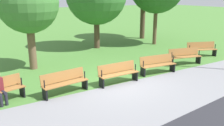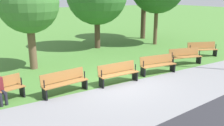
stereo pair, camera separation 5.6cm
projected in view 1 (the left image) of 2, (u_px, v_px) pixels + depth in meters
The scene contains 8 objects.
ground_plane at pixel (119, 84), 10.81m from camera, with size 120.00×120.00×0.00m, color #477A33.
path_paving at pixel (154, 103), 8.91m from camera, with size 28.85×4.60×0.01m, color gray.
bench_0 at pixel (202, 49), 15.38m from camera, with size 1.91×1.10×0.89m.
bench_1 at pixel (185, 56), 13.63m from camera, with size 1.93×0.90×0.89m.
bench_2 at pixel (158, 64), 12.08m from camera, with size 1.91×0.69×0.89m.
bench_3 at pixel (118, 73), 10.74m from camera, with size 1.87×0.47×0.89m.
bench_4 at pixel (65, 82), 9.63m from camera, with size 1.91×0.69×0.89m.
tree_3 at pixel (28, 3), 12.04m from camera, with size 3.02×3.02×4.90m.
Camera 1 is at (5.61, 8.47, 3.82)m, focal length 39.45 mm.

